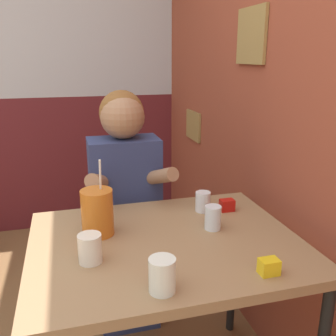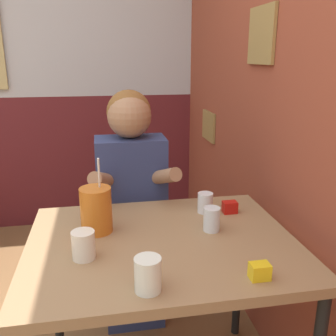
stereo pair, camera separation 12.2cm
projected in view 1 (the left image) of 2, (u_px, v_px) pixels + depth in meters
brick_wall_right at (233, 68)px, 2.08m from camera, size 0.08×4.29×2.70m
main_table at (166, 258)px, 1.39m from camera, size 0.98×0.77×0.77m
person_seated at (126, 209)px, 1.89m from camera, size 0.42×0.41×1.26m
cocktail_pitcher at (97, 212)px, 1.39m from camera, size 0.12×0.12×0.29m
glass_near_pitcher at (203, 202)px, 1.62m from camera, size 0.07×0.07×0.09m
glass_center at (162, 275)px, 1.06m from camera, size 0.08×0.08×0.10m
glass_far_side at (90, 248)px, 1.21m from camera, size 0.08×0.08×0.10m
glass_by_brick at (213, 218)px, 1.45m from camera, size 0.06×0.06×0.09m
condiment_ketchup at (227, 205)px, 1.63m from camera, size 0.06×0.04×0.05m
condiment_mustard at (269, 267)px, 1.15m from camera, size 0.06×0.04×0.05m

